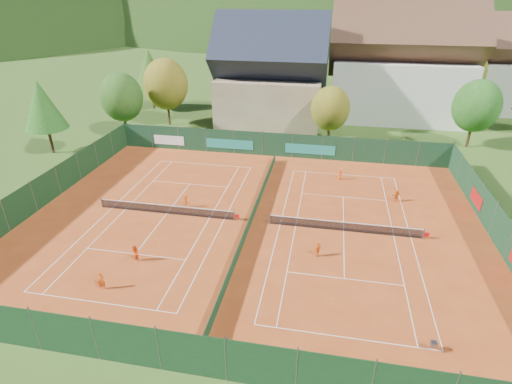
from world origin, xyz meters
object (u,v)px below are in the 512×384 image
object	(u,v)px
player_left_far	(186,201)
player_right_far_a	(340,175)
player_left_near	(101,281)
player_left_mid	(135,254)
hotel_block_b	(481,70)
player_right_near	(318,250)
chalet	(271,79)
ball_hopper	(434,344)
hotel_block_a	(400,71)
player_right_far_b	(396,196)

from	to	relation	value
player_left_far	player_right_far_a	xyz separation A→B (m)	(14.26, 8.94, -0.05)
player_left_near	player_left_mid	bearing A→B (deg)	50.73
hotel_block_b	player_right_near	distance (m)	54.05
hotel_block_b	player_left_far	bearing A→B (deg)	-130.78
chalet	player_left_mid	distance (m)	37.98
ball_hopper	player_left_mid	xyz separation A→B (m)	(-20.36, 4.75, 0.16)
hotel_block_b	player_left_far	distance (m)	56.39
player_left_mid	hotel_block_a	bearing A→B (deg)	95.98
hotel_block_a	player_left_far	bearing A→B (deg)	-123.29
player_left_far	ball_hopper	bearing A→B (deg)	159.17
player_right_near	player_right_far_b	xyz separation A→B (m)	(7.03, 10.49, -0.01)
chalet	player_left_mid	size ratio (longest dim) A/B	11.37
hotel_block_a	player_left_near	size ratio (longest dim) A/B	15.38
chalet	player_left_near	world-z (taller)	chalet
player_right_far_b	player_left_near	bearing A→B (deg)	12.83
hotel_block_a	hotel_block_b	size ratio (longest dim) A/B	1.25
hotel_block_a	player_right_far_a	world-z (taller)	hotel_block_a
hotel_block_a	player_right_far_b	world-z (taller)	hotel_block_a
player_left_far	player_right_far_a	world-z (taller)	player_left_far
ball_hopper	player_left_near	xyz separation A→B (m)	(-21.21, 1.39, 0.15)
ball_hopper	player_left_near	world-z (taller)	player_left_near
player_right_near	player_right_far_a	size ratio (longest dim) A/B	1.05
chalet	hotel_block_b	size ratio (longest dim) A/B	0.94
hotel_block_b	player_left_far	size ratio (longest dim) A/B	13.54
ball_hopper	player_left_mid	bearing A→B (deg)	166.86
chalet	ball_hopper	distance (m)	45.30
ball_hopper	chalet	bearing A→B (deg)	110.69
chalet	player_left_far	distance (m)	29.31
ball_hopper	player_left_near	size ratio (longest dim) A/B	0.57
chalet	hotel_block_b	bearing A→B (deg)	22.99
hotel_block_a	chalet	bearing A→B (deg)	-162.47
player_right_far_a	player_left_near	bearing A→B (deg)	37.11
ball_hopper	player_right_far_a	distance (m)	23.07
hotel_block_a	player_left_near	xyz separation A→B (m)	(-24.35, -46.60, -6.68)
player_right_near	player_left_far	bearing A→B (deg)	103.20
hotel_block_a	ball_hopper	size ratio (longest dim) A/B	27.00
ball_hopper	player_left_far	xyz separation A→B (m)	(-19.48, 13.53, 0.08)
hotel_block_b	hotel_block_a	bearing A→B (deg)	-150.26
hotel_block_a	player_left_near	distance (m)	53.00
ball_hopper	player_right_far_a	world-z (taller)	player_right_far_a
player_left_far	player_right_near	size ratio (longest dim) A/B	1.03
player_right_far_a	player_left_mid	bearing A→B (deg)	33.77
ball_hopper	player_right_far_b	size ratio (longest dim) A/B	0.66
hotel_block_a	ball_hopper	bearing A→B (deg)	-93.74
ball_hopper	player_right_far_b	world-z (taller)	player_right_far_b
hotel_block_a	player_left_mid	bearing A→B (deg)	-118.53
player_left_near	hotel_block_a	bearing A→B (deg)	37.23
hotel_block_a	player_right_far_b	bearing A→B (deg)	-95.78
chalet	player_right_far_a	world-z (taller)	chalet
player_right_near	player_right_far_b	size ratio (longest dim) A/B	1.02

